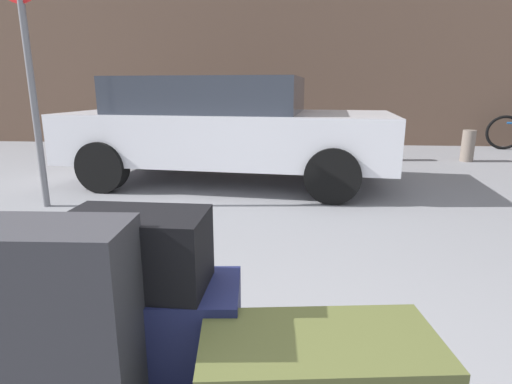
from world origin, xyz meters
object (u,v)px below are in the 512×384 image
object	(u,v)px
duffel_bag_olive_stacked_top	(318,384)
bollard_kerb_near	(390,145)
bollard_kerb_mid	(468,146)
no_parking_sign	(28,57)
parked_car	(224,127)
duffel_bag_navy_center	(143,330)
duffel_bag_black_topmost_pile	(137,250)
suitcase_charcoal_rear_right	(60,331)

from	to	relation	value
duffel_bag_olive_stacked_top	bollard_kerb_near	distance (m)	6.84
bollard_kerb_near	bollard_kerb_mid	xyz separation A→B (m)	(1.36, 0.00, 0.00)
no_parking_sign	parked_car	bearing A→B (deg)	37.74
bollard_kerb_near	no_parking_sign	distance (m)	5.77
duffel_bag_navy_center	duffel_bag_olive_stacked_top	distance (m)	0.60
parked_car	no_parking_sign	distance (m)	2.42
duffel_bag_black_topmost_pile	parked_car	world-z (taller)	parked_car
no_parking_sign	bollard_kerb_near	bearing A→B (deg)	36.78
bollard_kerb_mid	duffel_bag_olive_stacked_top	bearing A→B (deg)	-115.10
duffel_bag_olive_stacked_top	bollard_kerb_mid	xyz separation A→B (m)	(3.10, 6.62, -0.21)
bollard_kerb_near	duffel_bag_navy_center	bearing A→B (deg)	-109.75
suitcase_charcoal_rear_right	no_parking_sign	distance (m)	3.99
duffel_bag_olive_stacked_top	duffel_bag_black_topmost_pile	size ratio (longest dim) A/B	1.47
duffel_bag_black_topmost_pile	no_parking_sign	distance (m)	3.85
suitcase_charcoal_rear_right	no_parking_sign	world-z (taller)	no_parking_sign
bollard_kerb_near	suitcase_charcoal_rear_right	bearing A→B (deg)	-110.16
parked_car	bollard_kerb_near	bearing A→B (deg)	36.13
duffel_bag_black_topmost_pile	duffel_bag_olive_stacked_top	bearing A→B (deg)	-18.09
parked_car	suitcase_charcoal_rear_right	bearing A→B (deg)	-86.77
parked_car	bollard_kerb_near	distance (m)	3.39
duffel_bag_olive_stacked_top	duffel_bag_black_topmost_pile	world-z (taller)	duffel_bag_black_topmost_pile
duffel_bag_black_topmost_pile	parked_car	xyz separation A→B (m)	(-0.40, 4.44, -0.02)
duffel_bag_olive_stacked_top	bollard_kerb_mid	bearing A→B (deg)	58.20
duffel_bag_navy_center	duffel_bag_black_topmost_pile	bearing A→B (deg)	0.00
duffel_bag_black_topmost_pile	bollard_kerb_mid	distance (m)	7.41
bollard_kerb_near	parked_car	bearing A→B (deg)	-143.87
duffel_bag_olive_stacked_top	duffel_bag_black_topmost_pile	distance (m)	0.67
suitcase_charcoal_rear_right	bollard_kerb_mid	bearing A→B (deg)	57.89
duffel_bag_olive_stacked_top	no_parking_sign	world-z (taller)	no_parking_sign
duffel_bag_olive_stacked_top	bollard_kerb_near	world-z (taller)	duffel_bag_olive_stacked_top
suitcase_charcoal_rear_right	parked_car	bearing A→B (deg)	90.86
suitcase_charcoal_rear_right	no_parking_sign	bearing A→B (deg)	119.68
duffel_bag_navy_center	duffel_bag_black_topmost_pile	size ratio (longest dim) A/B	1.47
duffel_bag_navy_center	duffel_bag_black_topmost_pile	xyz separation A→B (m)	(0.00, 0.00, 0.28)
bollard_kerb_near	no_parking_sign	size ratio (longest dim) A/B	0.21
duffel_bag_black_topmost_pile	bollard_kerb_mid	size ratio (longest dim) A/B	0.79
duffel_bag_navy_center	no_parking_sign	xyz separation A→B (m)	(-2.20, 3.05, 1.09)
duffel_bag_black_topmost_pile	no_parking_sign	size ratio (longest dim) A/B	0.17
no_parking_sign	duffel_bag_navy_center	bearing A→B (deg)	-54.23
duffel_bag_navy_center	suitcase_charcoal_rear_right	distance (m)	0.31
suitcase_charcoal_rear_right	bollard_kerb_mid	world-z (taller)	suitcase_charcoal_rear_right
duffel_bag_navy_center	suitcase_charcoal_rear_right	xyz separation A→B (m)	(-0.14, -0.24, 0.14)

